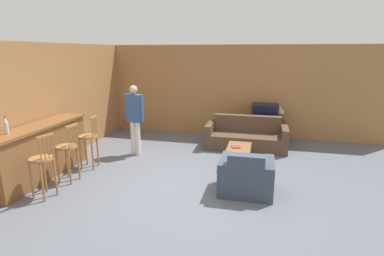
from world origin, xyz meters
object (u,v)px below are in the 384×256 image
Objects in this scene: armchair_near at (246,177)px; bottle at (6,126)px; tv_unit at (264,131)px; bar_chair_mid at (68,151)px; table_lamp at (280,109)px; couch_far at (246,137)px; bar_chair_near at (42,164)px; bar_chair_far at (89,141)px; coffee_table at (239,150)px; book_on_table at (236,147)px; tv at (265,112)px; person_by_window at (135,116)px.

armchair_near is 4.19m from bottle.
bar_chair_mid is at bearing -134.72° from tv_unit.
bottle reaches higher than armchair_near.
bar_chair_mid reaches higher than armchair_near.
bottle reaches higher than table_lamp.
bar_chair_near is at bearing -132.01° from couch_far.
bar_chair_near is 1.39m from bar_chair_far.
bar_chair_far is at bearing 172.53° from armchair_near.
tv_unit reaches higher than coffee_table.
bottle is (-3.75, -2.24, 0.87)m from coffee_table.
book_on_table is at bearing -106.00° from tv_unit.
tv_unit is 0.52m from tv.
armchair_near is at bearing 4.92° from bar_chair_mid.
book_on_table is at bearing -106.03° from tv.
bar_chair_far is 4.62m from tv.
couch_far is 2.30× the size of coffee_table.
bottle is 6.30m from table_lamp.
bar_chair_far is 5.21× the size of book_on_table.
armchair_near reaches higher than coffee_table.
couch_far is at bearing 93.55° from armchair_near.
bottle is (-0.68, 0.07, 0.61)m from bar_chair_near.
bottle is at bearing -135.28° from tv_unit.
tv_unit is 3.68× the size of bottle.
book_on_table is (3.01, 1.59, -0.19)m from bar_chair_mid.
person_by_window is at bearing 70.27° from bar_chair_mid.
bar_chair_mid is at bearing 41.53° from bottle.
armchair_near is (0.16, -2.55, 0.00)m from couch_far.
person_by_window reaches higher than tv_unit.
bar_chair_far is at bearing -141.00° from tv_unit.
bar_chair_mid is 3.49m from coffee_table.
person_by_window is (-3.36, -1.92, 0.05)m from table_lamp.
person_by_window reaches higher than coffee_table.
bar_chair_far is 4.63m from tv_unit.
tv_unit is 3.61m from person_by_window.
bar_chair_near is 1.02× the size of tv_unit.
tv_unit is at bearing 45.28° from bar_chair_mid.
coffee_table is (-0.24, 1.35, 0.04)m from armchair_near.
book_on_table is at bearing -115.38° from table_lamp.
bar_chair_mid is 1.09m from bottle.
bar_chair_near is 2.49m from person_by_window.
armchair_near reaches higher than tv_unit.
bar_chair_mid reaches higher than table_lamp.
book_on_table is (3.69, 2.20, -0.80)m from bottle.
bar_chair_far is 1.60× the size of tv.
tv is (0.52, 1.99, 0.47)m from coffee_table.
book_on_table is (-0.15, -1.24, 0.12)m from couch_far.
bottle is (-4.27, -4.23, 0.92)m from tv_unit.
bar_chair_mid is 2.43× the size of table_lamp.
bar_chair_near is at bearing -90.02° from bar_chair_mid.
person_by_window is at bearing 58.25° from bar_chair_far.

